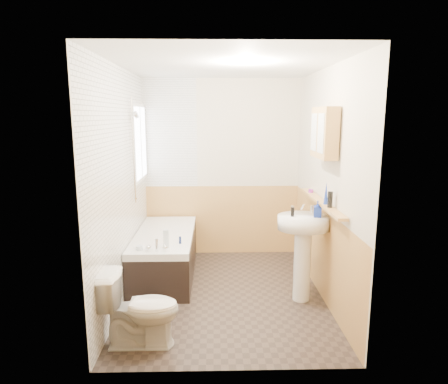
{
  "coord_description": "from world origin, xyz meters",
  "views": [
    {
      "loc": [
        -0.11,
        -4.24,
        1.99
      ],
      "look_at": [
        0.0,
        0.15,
        1.15
      ],
      "focal_mm": 32.0,
      "sensor_mm": 36.0,
      "label": 1
    }
  ],
  "objects": [
    {
      "name": "blue_gel",
      "position": [
        -0.64,
        -0.03,
        0.66
      ],
      "size": [
        0.06,
        0.05,
        0.2
      ],
      "primitive_type": "cube",
      "rotation": [
        0.0,
        0.0,
        0.29
      ],
      "color": "silver",
      "rests_on": "bathtub"
    },
    {
      "name": "window",
      "position": [
        -1.06,
        0.95,
        1.65
      ],
      "size": [
        0.03,
        0.79,
        0.99
      ],
      "color": "white",
      "rests_on": "wall_left"
    },
    {
      "name": "wall_left",
      "position": [
        -1.11,
        0.0,
        1.25
      ],
      "size": [
        0.02,
        2.8,
        2.5
      ],
      "primitive_type": "cube",
      "color": "beige",
      "rests_on": "ground"
    },
    {
      "name": "green_bottle",
      "position": [
        1.04,
        -0.25,
        1.21
      ],
      "size": [
        0.05,
        0.05,
        0.23
      ],
      "primitive_type": "cone",
      "rotation": [
        0.0,
        0.0,
        -0.19
      ],
      "color": "#19339E",
      "rests_on": "pine_shelf"
    },
    {
      "name": "wainscot_right",
      "position": [
        1.09,
        0.0,
        0.5
      ],
      "size": [
        0.01,
        2.8,
        1.0
      ],
      "primitive_type": "cube",
      "color": "tan",
      "rests_on": "wall_right"
    },
    {
      "name": "pine_shelf",
      "position": [
        1.04,
        -0.08,
        1.08
      ],
      "size": [
        0.1,
        1.51,
        0.03
      ],
      "primitive_type": "cube",
      "color": "tan",
      "rests_on": "wall_right"
    },
    {
      "name": "tile_return_back",
      "position": [
        -0.73,
        1.39,
        1.75
      ],
      "size": [
        0.75,
        0.01,
        1.5
      ],
      "primitive_type": "cube",
      "color": "white",
      "rests_on": "wall_back"
    },
    {
      "name": "cream_jar",
      "position": [
        -0.92,
        -0.1,
        0.59
      ],
      "size": [
        0.09,
        0.09,
        0.05
      ],
      "primitive_type": "cylinder",
      "rotation": [
        0.0,
        0.0,
        0.23
      ],
      "color": "silver",
      "rests_on": "bathtub"
    },
    {
      "name": "floor",
      "position": [
        0.0,
        0.0,
        0.0
      ],
      "size": [
        2.8,
        2.8,
        0.0
      ],
      "primitive_type": "plane",
      "color": "#2D2420",
      "rests_on": "ground"
    },
    {
      "name": "ceiling",
      "position": [
        0.0,
        0.0,
        2.5
      ],
      "size": [
        2.8,
        2.8,
        0.0
      ],
      "primitive_type": "plane",
      "rotation": [
        3.14,
        0.0,
        0.0
      ],
      "color": "white",
      "rests_on": "ground"
    },
    {
      "name": "black_jar",
      "position": [
        1.04,
        0.38,
        1.11
      ],
      "size": [
        0.07,
        0.07,
        0.04
      ],
      "primitive_type": "cylinder",
      "rotation": [
        0.0,
        0.0,
        -0.19
      ],
      "color": "purple",
      "rests_on": "pine_shelf"
    },
    {
      "name": "shower_riser",
      "position": [
        -1.04,
        0.42,
        1.69
      ],
      "size": [
        0.11,
        0.08,
        1.23
      ],
      "color": "silver",
      "rests_on": "wall_left"
    },
    {
      "name": "clear_bottle",
      "position": [
        0.71,
        -0.2,
        1.0
      ],
      "size": [
        0.05,
        0.05,
        0.1
      ],
      "primitive_type": "cylinder",
      "rotation": [
        0.0,
        0.0,
        0.42
      ],
      "color": "black",
      "rests_on": "sink"
    },
    {
      "name": "wainscot_back",
      "position": [
        0.0,
        1.39,
        0.5
      ],
      "size": [
        2.2,
        0.01,
        1.0
      ],
      "primitive_type": "cube",
      "color": "tan",
      "rests_on": "wall_back"
    },
    {
      "name": "soap_bottle",
      "position": [
        0.97,
        -0.23,
        0.99
      ],
      "size": [
        0.11,
        0.18,
        0.08
      ],
      "primitive_type": "imported",
      "rotation": [
        0.0,
        0.0,
        -0.19
      ],
      "color": "#19339E",
      "rests_on": "sink"
    },
    {
      "name": "wainscot_front",
      "position": [
        0.0,
        -1.39,
        0.5
      ],
      "size": [
        2.2,
        0.01,
        1.0
      ],
      "primitive_type": "cube",
      "color": "tan",
      "rests_on": "wall_front"
    },
    {
      "name": "wall_right",
      "position": [
        1.11,
        0.0,
        1.25
      ],
      "size": [
        0.02,
        2.8,
        2.5
      ],
      "primitive_type": "cube",
      "color": "beige",
      "rests_on": "ground"
    },
    {
      "name": "orange_bottle",
      "position": [
        -0.5,
        0.11,
        0.6
      ],
      "size": [
        0.03,
        0.03,
        0.08
      ],
      "primitive_type": "cylinder",
      "rotation": [
        0.0,
        0.0,
        0.29
      ],
      "color": "navy",
      "rests_on": "bathtub"
    },
    {
      "name": "medicine_cabinet",
      "position": [
        1.01,
        -0.17,
        1.82
      ],
      "size": [
        0.15,
        0.57,
        0.52
      ],
      "color": "tan",
      "rests_on": "wall_right"
    },
    {
      "name": "sink",
      "position": [
        0.84,
        -0.17,
        0.68
      ],
      "size": [
        0.56,
        0.45,
        1.07
      ],
      "rotation": [
        0.0,
        0.0,
        -0.23
      ],
      "color": "white",
      "rests_on": "floor"
    },
    {
      "name": "wall_back",
      "position": [
        0.0,
        1.41,
        1.25
      ],
      "size": [
        2.2,
        0.02,
        2.5
      ],
      "primitive_type": "cube",
      "color": "beige",
      "rests_on": "ground"
    },
    {
      "name": "tile_cladding_left",
      "position": [
        -1.09,
        0.0,
        1.25
      ],
      "size": [
        0.01,
        2.8,
        2.5
      ],
      "primitive_type": "cube",
      "color": "white",
      "rests_on": "wall_left"
    },
    {
      "name": "bathtub",
      "position": [
        -0.73,
        0.55,
        0.29
      ],
      "size": [
        0.7,
        1.6,
        0.7
      ],
      "color": "black",
      "rests_on": "floor"
    },
    {
      "name": "toilet",
      "position": [
        -0.76,
        -1.0,
        0.33
      ],
      "size": [
        0.68,
        0.38,
        0.67
      ],
      "primitive_type": "imported",
      "rotation": [
        0.0,
        0.0,
        1.57
      ],
      "color": "white",
      "rests_on": "floor"
    },
    {
      "name": "foam_can",
      "position": [
        1.04,
        -0.4,
        1.18
      ],
      "size": [
        0.06,
        0.06,
        0.16
      ],
      "primitive_type": "cylinder",
      "rotation": [
        0.0,
        0.0,
        0.14
      ],
      "color": "black",
      "rests_on": "pine_shelf"
    },
    {
      "name": "wall_front",
      "position": [
        0.0,
        -1.41,
        1.25
      ],
      "size": [
        2.2,
        0.02,
        2.5
      ],
      "primitive_type": "cube",
      "color": "beige",
      "rests_on": "ground"
    }
  ]
}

